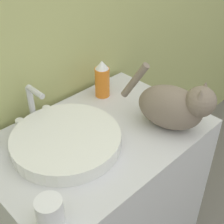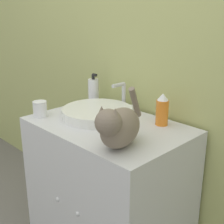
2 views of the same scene
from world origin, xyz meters
TOP-DOWN VIEW (x-y plane):
  - wall_back at (0.00, 0.61)m, footprint 6.00×0.05m
  - vanity_cabinet at (0.00, 0.28)m, footprint 0.83×0.58m
  - sink_basin at (-0.12, 0.32)m, footprint 0.39×0.39m
  - faucet at (-0.12, 0.52)m, footprint 0.15×0.11m
  - cat at (0.24, 0.12)m, footprint 0.21×0.37m
  - soap_bottle at (-0.35, 0.48)m, footprint 0.07×0.07m
  - spray_bottle at (0.20, 0.47)m, footprint 0.06×0.06m
  - cup at (-0.35, 0.09)m, footprint 0.08×0.08m

SIDE VIEW (x-z plane):
  - vanity_cabinet at x=0.00m, z-range 0.00..0.81m
  - sink_basin at x=-0.12m, z-range 0.81..0.86m
  - cup at x=-0.35m, z-range 0.81..0.90m
  - faucet at x=-0.12m, z-range 0.80..0.97m
  - soap_bottle at x=-0.35m, z-range 0.80..0.98m
  - spray_bottle at x=0.20m, z-range 0.81..0.98m
  - cat at x=0.24m, z-range 0.79..1.03m
  - wall_back at x=0.00m, z-range 0.00..2.50m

